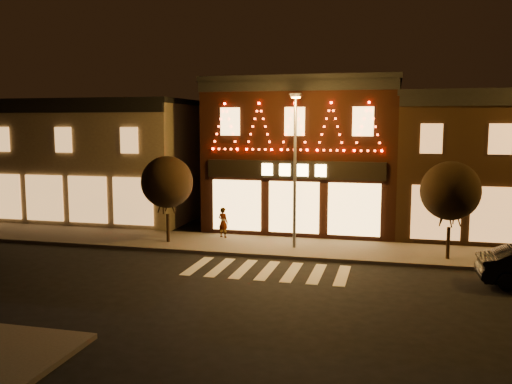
% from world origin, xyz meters
% --- Properties ---
extents(ground, '(120.00, 120.00, 0.00)m').
position_xyz_m(ground, '(0.00, 0.00, 0.00)').
color(ground, black).
rests_on(ground, ground).
extents(sidewalk_far, '(44.00, 4.00, 0.15)m').
position_xyz_m(sidewalk_far, '(2.00, 8.00, 0.07)').
color(sidewalk_far, '#47423D').
rests_on(sidewalk_far, ground).
extents(building_left, '(12.20, 8.28, 7.30)m').
position_xyz_m(building_left, '(-13.00, 13.99, 3.66)').
color(building_left, '#7B6B57').
rests_on(building_left, ground).
extents(building_pulp, '(10.20, 8.34, 8.30)m').
position_xyz_m(building_pulp, '(0.00, 13.98, 4.16)').
color(building_pulp, black).
rests_on(building_pulp, ground).
extents(building_right_a, '(9.20, 8.28, 7.50)m').
position_xyz_m(building_right_a, '(9.50, 13.99, 3.76)').
color(building_right_a, '#342112').
rests_on(building_right_a, ground).
extents(streetlamp_mid, '(0.58, 1.63, 7.09)m').
position_xyz_m(streetlamp_mid, '(0.46, 7.52, 4.31)').
color(streetlamp_mid, '#59595E').
rests_on(streetlamp_mid, sidewalk_far).
extents(tree_left, '(2.51, 2.51, 4.20)m').
position_xyz_m(tree_left, '(-5.79, 7.46, 3.09)').
color(tree_left, black).
rests_on(tree_left, sidewalk_far).
extents(tree_right, '(2.50, 2.50, 4.18)m').
position_xyz_m(tree_right, '(7.18, 7.22, 3.08)').
color(tree_right, black).
rests_on(tree_right, sidewalk_far).
extents(pedestrian, '(0.65, 0.54, 1.54)m').
position_xyz_m(pedestrian, '(-3.48, 9.11, 0.92)').
color(pedestrian, gray).
rests_on(pedestrian, sidewalk_far).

